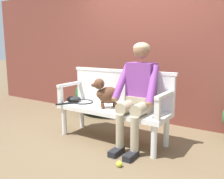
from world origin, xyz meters
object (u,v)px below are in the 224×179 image
object	(u,v)px
person_seated	(138,91)
baseball_glove	(74,99)
dog_on_bench	(106,93)
tennis_ball	(119,164)
garden_bench	(112,112)
tennis_racket	(82,102)

from	to	relation	value
person_seated	baseball_glove	xyz separation A→B (m)	(-1.05, -0.02, -0.22)
dog_on_bench	tennis_ball	world-z (taller)	dog_on_bench
garden_bench	tennis_ball	distance (m)	0.85
garden_bench	tennis_racket	bearing A→B (deg)	179.85
baseball_glove	tennis_ball	distance (m)	1.36
garden_bench	tennis_ball	size ratio (longest dim) A/B	23.80
garden_bench	tennis_racket	size ratio (longest dim) A/B	2.79
garden_bench	tennis_racket	xyz separation A→B (m)	(-0.53, 0.00, 0.07)
garden_bench	baseball_glove	distance (m)	0.67
garden_bench	baseball_glove	xyz separation A→B (m)	(-0.66, -0.04, 0.11)
dog_on_bench	baseball_glove	world-z (taller)	dog_on_bench
garden_bench	baseball_glove	world-z (taller)	baseball_glove
garden_bench	baseball_glove	bearing A→B (deg)	-176.85
tennis_racket	tennis_ball	world-z (taller)	tennis_racket
person_seated	tennis_ball	xyz separation A→B (m)	(0.09, -0.58, -0.70)
person_seated	dog_on_bench	world-z (taller)	person_seated
tennis_ball	person_seated	bearing A→B (deg)	98.41
dog_on_bench	garden_bench	bearing A→B (deg)	39.29
tennis_racket	tennis_ball	distance (m)	1.26
garden_bench	dog_on_bench	world-z (taller)	dog_on_bench
tennis_racket	baseball_glove	bearing A→B (deg)	-163.39
person_seated	tennis_racket	world-z (taller)	person_seated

